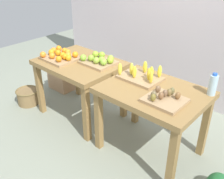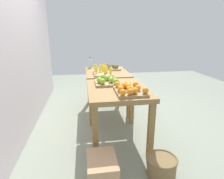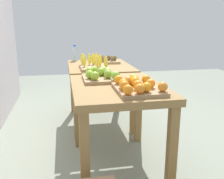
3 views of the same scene
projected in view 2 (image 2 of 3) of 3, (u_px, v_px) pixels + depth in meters
The scene contains 12 objects.
ground_plane at pixel (111, 121), 3.28m from camera, with size 8.00×8.00×0.00m, color gray.
back_wall at pixel (18, 33), 2.65m from camera, with size 4.40×0.12×3.00m, color silver.
display_table_left at pixel (117, 96), 2.56m from camera, with size 1.04×0.80×0.79m.
display_table_right at pixel (107, 77), 3.62m from camera, with size 1.04×0.80×0.79m.
orange_bin at pixel (129, 89), 2.30m from camera, with size 0.45×0.38×0.11m.
apple_bin at pixel (107, 81), 2.71m from camera, with size 0.41×0.34×0.11m.
banana_crate at pixel (103, 72), 3.32m from camera, with size 0.44×0.32×0.17m.
kiwi_bin at pixel (111, 68), 3.77m from camera, with size 0.36×0.32×0.10m.
water_bottle at pixel (90, 63), 3.95m from camera, with size 0.08×0.08×0.23m.
watermelon_pile at pixel (112, 87), 4.72m from camera, with size 0.63×0.64×0.52m.
wicker_basket at pixel (162, 166), 2.01m from camera, with size 0.33×0.33×0.23m.
cardboard_produce_box at pixel (102, 170), 1.91m from camera, with size 0.40×0.30×0.29m, color tan.
Camera 2 is at (-2.94, 0.44, 1.50)m, focal length 29.70 mm.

